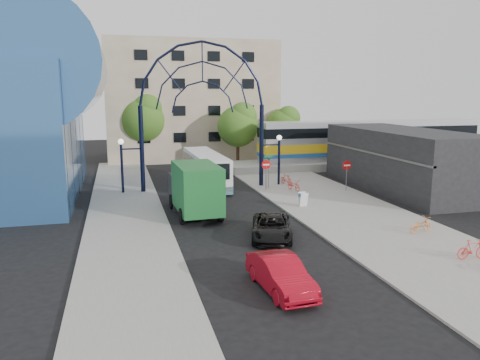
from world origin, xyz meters
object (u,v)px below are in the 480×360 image
object	(u,v)px
sandwich_board	(303,198)
bike_near_b	(286,179)
gateway_arch	(203,86)
tree_north_c	(284,125)
bike_far_a	(420,225)
do_not_enter_sign	(347,168)
city_bus	(206,169)
train_car	(370,140)
red_sedan	(280,274)
green_truck	(194,189)
black_suv	(272,227)
stop_sign	(266,167)
bike_far_b	(473,249)
tree_north_b	(144,117)
bike_near_a	(294,185)
tree_north_a	(239,124)
street_name_sign	(269,164)

from	to	relation	value
sandwich_board	bike_near_b	world-z (taller)	sandwich_board
gateway_arch	bike_near_b	world-z (taller)	gateway_arch
tree_north_c	bike_far_a	bearing A→B (deg)	-94.68
do_not_enter_sign	sandwich_board	size ratio (longest dim) A/B	2.51
bike_far_a	city_bus	bearing A→B (deg)	13.38
train_car	red_sedan	world-z (taller)	train_car
green_truck	black_suv	xyz separation A→B (m)	(3.30, -6.33, -1.10)
black_suv	sandwich_board	bearing A→B (deg)	72.11
bike_near_b	train_car	bearing A→B (deg)	12.97
red_sedan	bike_near_b	distance (m)	22.20
gateway_arch	do_not_enter_sign	distance (m)	13.43
stop_sign	train_car	xyz separation A→B (m)	(15.20, 10.00, 0.91)
train_car	bike_far_b	distance (m)	30.04
sandwich_board	tree_north_b	bearing A→B (deg)	111.59
tree_north_c	black_suv	world-z (taller)	tree_north_c
train_car	bike_near_a	distance (m)	17.04
green_truck	stop_sign	bearing A→B (deg)	38.25
tree_north_a	bike_near_b	distance (m)	12.77
sandwich_board	stop_sign	bearing A→B (deg)	97.57
stop_sign	bike_far_b	bearing A→B (deg)	-75.63
do_not_enter_sign	bike_far_b	bearing A→B (deg)	-95.65
city_bus	bike_near_a	bearing A→B (deg)	-35.78
city_bus	gateway_arch	bearing A→B (deg)	-106.23
city_bus	green_truck	size ratio (longest dim) A/B	1.48
stop_sign	do_not_enter_sign	distance (m)	6.51
do_not_enter_sign	bike_near_b	size ratio (longest dim) A/B	1.65
sandwich_board	bike_near_a	bearing A→B (deg)	75.73
gateway_arch	street_name_sign	xyz separation A→B (m)	(5.20, -1.40, -6.43)
tree_north_c	street_name_sign	bearing A→B (deg)	-114.31
stop_sign	tree_north_a	distance (m)	14.23
street_name_sign	train_car	world-z (taller)	train_car
gateway_arch	train_car	size ratio (longest dim) A/B	0.54
tree_north_a	do_not_enter_sign	bearing A→B (deg)	-72.97
tree_north_c	stop_sign	bearing A→B (deg)	-114.69
tree_north_b	street_name_sign	bearing A→B (deg)	-62.35
street_name_sign	train_car	distance (m)	17.55
train_car	tree_north_a	world-z (taller)	tree_north_a
bike_far_b	bike_far_a	bearing A→B (deg)	1.32
city_bus	bike_far_a	xyz separation A→B (m)	(9.22, -17.37, -0.92)
tree_north_b	tree_north_a	bearing A→B (deg)	-21.80
train_car	green_truck	distance (m)	27.20
green_truck	bike_near_b	world-z (taller)	green_truck
do_not_enter_sign	tree_north_a	distance (m)	16.86
green_truck	red_sedan	size ratio (longest dim) A/B	1.61
tree_north_a	green_truck	distance (m)	21.59
red_sedan	bike_far_a	world-z (taller)	red_sedan
street_name_sign	tree_north_a	distance (m)	13.59
tree_north_a	stop_sign	bearing A→B (deg)	-95.42
stop_sign	tree_north_b	world-z (taller)	tree_north_b
black_suv	bike_near_b	bearing A→B (deg)	84.38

